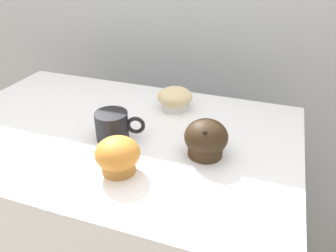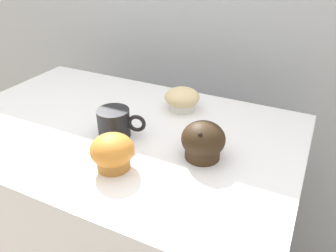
% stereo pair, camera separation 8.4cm
% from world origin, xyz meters
% --- Properties ---
extents(wall_back, '(3.20, 0.10, 1.80)m').
position_xyz_m(wall_back, '(0.00, 0.60, 0.90)').
color(wall_back, '#B2B7BC').
rests_on(wall_back, ground).
extents(display_counter, '(1.00, 0.64, 0.96)m').
position_xyz_m(display_counter, '(0.00, 0.00, 0.48)').
color(display_counter, white).
rests_on(display_counter, ground).
extents(muffin_front_center, '(0.11, 0.11, 0.07)m').
position_xyz_m(muffin_front_center, '(0.12, 0.18, 0.99)').
color(muffin_front_center, white).
rests_on(muffin_front_center, display_counter).
extents(muffin_back_left, '(0.10, 0.10, 0.08)m').
position_xyz_m(muffin_back_left, '(0.10, -0.16, 1.00)').
color(muffin_back_left, '#C17D36').
rests_on(muffin_back_left, display_counter).
extents(muffin_back_right, '(0.11, 0.11, 0.09)m').
position_xyz_m(muffin_back_right, '(0.27, -0.03, 1.00)').
color(muffin_back_right, '#402D1A').
rests_on(muffin_back_right, display_counter).
extents(coffee_cup, '(0.13, 0.09, 0.08)m').
position_xyz_m(coffee_cup, '(0.02, -0.04, 1.00)').
color(coffee_cup, black).
rests_on(coffee_cup, display_counter).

